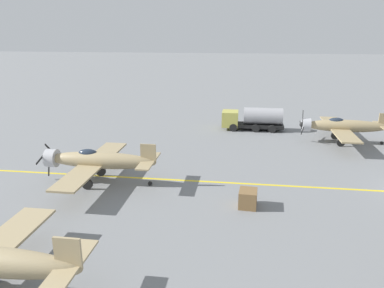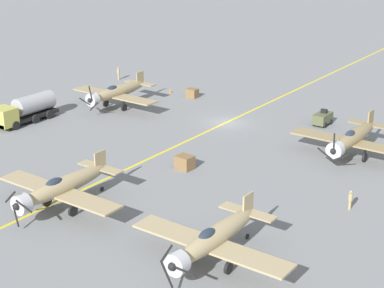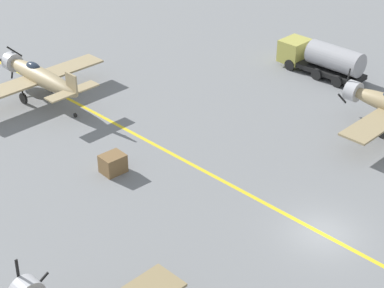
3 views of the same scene
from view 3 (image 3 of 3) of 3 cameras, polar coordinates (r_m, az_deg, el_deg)
name	(u,v)px [view 3 (image 3 of 3)]	position (r m, az deg, el deg)	size (l,w,h in m)	color
ground_plane	(322,234)	(38.50, 11.49, -7.82)	(400.00, 400.00, 0.00)	slate
taxiway_stripe	(322,234)	(38.50, 11.49, -7.82)	(0.30, 160.00, 0.01)	yellow
airplane_far_center	(39,76)	(53.27, -13.42, 5.87)	(12.00, 9.98, 3.65)	tan
fuel_tanker	(321,58)	(57.63, 11.44, 7.48)	(2.67, 8.00, 2.98)	black
supply_crate_mid_lane	(113,164)	(43.11, -7.04, -1.74)	(1.56, 1.30, 1.30)	brown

